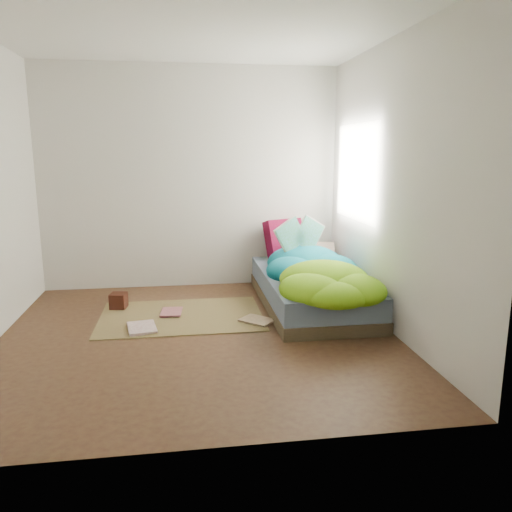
{
  "coord_description": "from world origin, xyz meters",
  "views": [
    {
      "loc": [
        -0.11,
        -4.26,
        1.63
      ],
      "look_at": [
        0.63,
        0.75,
        0.55
      ],
      "focal_mm": 35.0,
      "sensor_mm": 36.0,
      "label": 1
    }
  ],
  "objects_px": {
    "pillow_magenta": "(285,239)",
    "open_book": "(301,225)",
    "bed": "(311,290)",
    "floor_book_b": "(161,312)",
    "wooden_box": "(119,301)",
    "floor_book_a": "(128,329)"
  },
  "relations": [
    {
      "from": "pillow_magenta",
      "to": "open_book",
      "type": "distance_m",
      "value": 0.66
    },
    {
      "from": "bed",
      "to": "open_book",
      "type": "height_order",
      "value": "open_book"
    },
    {
      "from": "bed",
      "to": "floor_book_b",
      "type": "relative_size",
      "value": 7.07
    },
    {
      "from": "floor_book_b",
      "to": "pillow_magenta",
      "type": "bearing_deg",
      "value": 37.1
    },
    {
      "from": "floor_book_b",
      "to": "bed",
      "type": "bearing_deg",
      "value": 7.9
    },
    {
      "from": "pillow_magenta",
      "to": "wooden_box",
      "type": "bearing_deg",
      "value": 176.76
    },
    {
      "from": "pillow_magenta",
      "to": "wooden_box",
      "type": "distance_m",
      "value": 2.07
    },
    {
      "from": "pillow_magenta",
      "to": "bed",
      "type": "bearing_deg",
      "value": -104.72
    },
    {
      "from": "bed",
      "to": "floor_book_a",
      "type": "distance_m",
      "value": 1.93
    },
    {
      "from": "bed",
      "to": "floor_book_a",
      "type": "bearing_deg",
      "value": -164.09
    },
    {
      "from": "bed",
      "to": "open_book",
      "type": "relative_size",
      "value": 3.96
    },
    {
      "from": "floor_book_b",
      "to": "floor_book_a",
      "type": "bearing_deg",
      "value": -117.31
    },
    {
      "from": "pillow_magenta",
      "to": "floor_book_b",
      "type": "xyz_separation_m",
      "value": [
        -1.46,
        -0.92,
        -0.55
      ]
    },
    {
      "from": "floor_book_a",
      "to": "bed",
      "type": "bearing_deg",
      "value": 6.27
    },
    {
      "from": "floor_book_a",
      "to": "floor_book_b",
      "type": "distance_m",
      "value": 0.53
    },
    {
      "from": "floor_book_a",
      "to": "floor_book_b",
      "type": "height_order",
      "value": "same"
    },
    {
      "from": "open_book",
      "to": "floor_book_a",
      "type": "relative_size",
      "value": 1.48
    },
    {
      "from": "pillow_magenta",
      "to": "floor_book_a",
      "type": "distance_m",
      "value": 2.28
    },
    {
      "from": "wooden_box",
      "to": "bed",
      "type": "bearing_deg",
      "value": -5.04
    },
    {
      "from": "bed",
      "to": "floor_book_b",
      "type": "distance_m",
      "value": 1.58
    },
    {
      "from": "pillow_magenta",
      "to": "floor_book_b",
      "type": "relative_size",
      "value": 1.67
    },
    {
      "from": "floor_book_b",
      "to": "wooden_box",
      "type": "bearing_deg",
      "value": 154.34
    }
  ]
}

